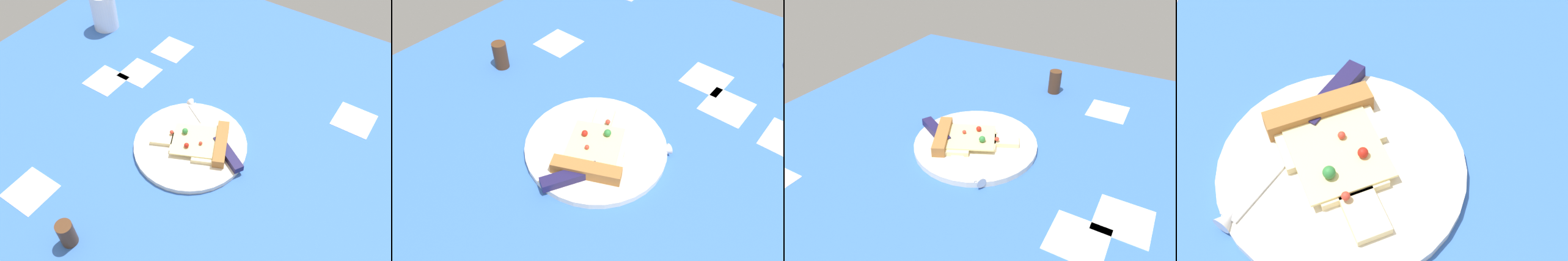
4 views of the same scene
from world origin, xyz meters
The scene contains 5 objects.
ground_plane centered at (0.01, -0.01, -1.50)cm, with size 121.20×121.20×3.00cm.
plate centered at (-8.43, 4.61, 0.62)cm, with size 25.94×25.94×1.24cm, color silver.
pizza_slice centered at (-10.76, 3.51, 2.03)cm, with size 19.07×14.82×2.65cm.
knife centered at (-13.42, 0.73, 1.84)cm, with size 21.92×13.66×2.45cm.
pepper_shaker centered at (-2.46, 36.92, 3.08)cm, with size 3.20×3.20×6.17cm, color #4C2D19.
Camera 2 is at (-45.03, -23.79, 53.02)cm, focal length 34.99 mm.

